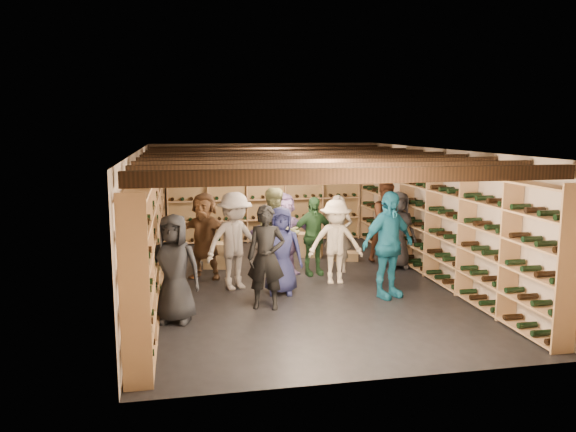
# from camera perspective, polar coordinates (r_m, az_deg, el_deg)

# --- Properties ---
(ground) EXTENTS (8.00, 8.00, 0.00)m
(ground) POSITION_cam_1_polar(r_m,az_deg,el_deg) (10.25, 1.07, -6.83)
(ground) COLOR black
(ground) RESTS_ON ground
(walls) EXTENTS (5.52, 8.02, 2.40)m
(walls) POSITION_cam_1_polar(r_m,az_deg,el_deg) (9.98, 1.09, -0.20)
(walls) COLOR #B7A48E
(walls) RESTS_ON ground
(ceiling) EXTENTS (5.50, 8.00, 0.01)m
(ceiling) POSITION_cam_1_polar(r_m,az_deg,el_deg) (9.86, 1.11, 6.70)
(ceiling) COLOR beige
(ceiling) RESTS_ON walls
(ceiling_joists) EXTENTS (5.40, 7.12, 0.18)m
(ceiling_joists) POSITION_cam_1_polar(r_m,az_deg,el_deg) (9.87, 1.11, 5.89)
(ceiling_joists) COLOR black
(ceiling_joists) RESTS_ON ground
(wine_rack_left) EXTENTS (0.32, 7.50, 2.15)m
(wine_rack_left) POSITION_cam_1_polar(r_m,az_deg,el_deg) (9.80, -13.78, -1.38)
(wine_rack_left) COLOR #A78151
(wine_rack_left) RESTS_ON ground
(wine_rack_right) EXTENTS (0.32, 7.50, 2.15)m
(wine_rack_right) POSITION_cam_1_polar(r_m,az_deg,el_deg) (10.83, 14.50, -0.42)
(wine_rack_right) COLOR #A78151
(wine_rack_right) RESTS_ON ground
(wine_rack_back) EXTENTS (4.70, 0.30, 2.15)m
(wine_rack_back) POSITION_cam_1_polar(r_m,az_deg,el_deg) (13.73, -2.28, 1.84)
(wine_rack_back) COLOR #A78151
(wine_rack_back) RESTS_ON ground
(crate_stack_left) EXTENTS (0.57, 0.45, 0.51)m
(crate_stack_left) POSITION_cam_1_polar(r_m,az_deg,el_deg) (11.35, -7.30, -3.99)
(crate_stack_left) COLOR tan
(crate_stack_left) RESTS_ON ground
(crate_stack_right) EXTENTS (0.59, 0.49, 0.51)m
(crate_stack_right) POSITION_cam_1_polar(r_m,az_deg,el_deg) (12.23, 2.29, -2.96)
(crate_stack_right) COLOR tan
(crate_stack_right) RESTS_ON ground
(crate_loose) EXTENTS (0.57, 0.46, 0.17)m
(crate_loose) POSITION_cam_1_polar(r_m,az_deg,el_deg) (12.02, 5.93, -4.06)
(crate_loose) COLOR tan
(crate_loose) RESTS_ON ground
(person_0) EXTENTS (0.89, 0.71, 1.59)m
(person_0) POSITION_cam_1_polar(r_m,az_deg,el_deg) (8.26, -11.49, -5.25)
(person_0) COLOR black
(person_0) RESTS_ON ground
(person_1) EXTENTS (0.68, 0.54, 1.63)m
(person_1) POSITION_cam_1_polar(r_m,az_deg,el_deg) (8.69, -2.23, -4.22)
(person_1) COLOR black
(person_1) RESTS_ON ground
(person_2) EXTENTS (0.89, 0.72, 1.74)m
(person_2) POSITION_cam_1_polar(r_m,az_deg,el_deg) (10.04, -1.15, -2.07)
(person_2) COLOR brown
(person_2) RESTS_ON ground
(person_3) EXTENTS (1.05, 0.69, 1.52)m
(person_3) POSITION_cam_1_polar(r_m,az_deg,el_deg) (10.12, 4.86, -2.63)
(person_3) COLOR beige
(person_3) RESTS_ON ground
(person_4) EXTENTS (1.13, 0.77, 1.78)m
(person_4) POSITION_cam_1_polar(r_m,az_deg,el_deg) (9.38, 10.13, -2.89)
(person_4) COLOR #186382
(person_4) RESTS_ON ground
(person_5) EXTENTS (1.56, 1.03, 1.61)m
(person_5) POSITION_cam_1_polar(r_m,az_deg,el_deg) (10.52, -8.49, -1.99)
(person_5) COLOR brown
(person_5) RESTS_ON ground
(person_6) EXTENTS (0.79, 0.57, 1.49)m
(person_6) POSITION_cam_1_polar(r_m,az_deg,el_deg) (9.45, -0.73, -3.54)
(person_6) COLOR #1D204A
(person_6) RESTS_ON ground
(person_7) EXTENTS (0.65, 0.55, 1.50)m
(person_7) POSITION_cam_1_polar(r_m,az_deg,el_deg) (10.92, 5.12, -1.81)
(person_7) COLOR gray
(person_7) RESTS_ON ground
(person_8) EXTENTS (0.92, 0.78, 1.68)m
(person_8) POSITION_cam_1_polar(r_m,az_deg,el_deg) (11.88, 10.10, -0.58)
(person_8) COLOR #472515
(person_8) RESTS_ON ground
(person_9) EXTENTS (1.26, 1.00, 1.70)m
(person_9) POSITION_cam_1_polar(r_m,az_deg,el_deg) (9.75, -5.43, -2.56)
(person_9) COLOR #A19992
(person_9) RESTS_ON ground
(person_10) EXTENTS (0.92, 0.49, 1.50)m
(person_10) POSITION_cam_1_polar(r_m,az_deg,el_deg) (10.67, 2.53, -2.05)
(person_10) COLOR #204422
(person_10) RESTS_ON ground
(person_11) EXTENTS (1.50, 0.61, 1.58)m
(person_11) POSITION_cam_1_polar(r_m,az_deg,el_deg) (10.69, -0.42, -1.82)
(person_11) COLOR slate
(person_11) RESTS_ON ground
(person_12) EXTENTS (0.79, 0.55, 1.54)m
(person_12) POSITION_cam_1_polar(r_m,az_deg,el_deg) (11.39, 11.08, -1.39)
(person_12) COLOR #303035
(person_12) RESTS_ON ground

